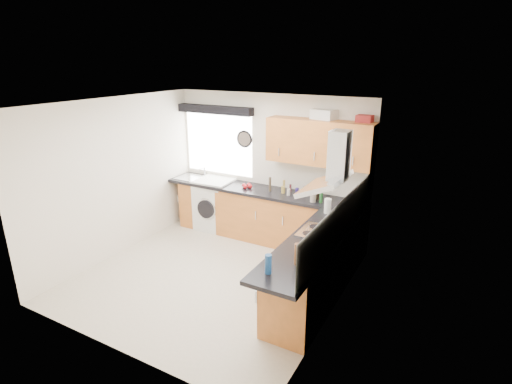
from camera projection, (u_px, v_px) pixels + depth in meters
The scene contains 41 objects.
ground_plane at pixel (213, 276), 5.87m from camera, with size 3.60×3.60×0.00m, color beige.
ceiling at pixel (207, 104), 5.07m from camera, with size 3.60×3.60×0.02m, color white.
wall_back at pixel (270, 166), 6.97m from camera, with size 3.60×0.02×2.50m, color silver.
wall_front at pixel (107, 248), 3.98m from camera, with size 3.60×0.02×2.50m, color silver.
wall_left at pixel (116, 178), 6.29m from camera, with size 0.02×3.60×2.50m, color silver.
wall_right at pixel (337, 221), 4.65m from camera, with size 0.02×3.60×2.50m, color silver.
window at pixel (219, 144), 7.34m from camera, with size 1.40×0.02×1.10m, color silver.
window_blind at pixel (215, 110), 7.07m from camera, with size 1.50×0.18×0.14m, color black.
splashback at pixel (344, 217), 4.93m from camera, with size 0.01×3.00×0.54m, color white.
base_cab_back at pixel (257, 214), 7.03m from camera, with size 3.00×0.58×0.86m, color #A65C25.
base_cab_corner at pixel (345, 233), 6.30m from camera, with size 0.60×0.60×0.86m, color #A65C25.
base_cab_right at pixel (315, 271), 5.17m from camera, with size 0.58×2.10×0.86m, color #A65C25.
worktop_back at pixel (261, 191), 6.83m from camera, with size 3.60×0.62×0.05m, color black.
worktop_right at pixel (312, 243), 4.91m from camera, with size 0.62×2.42×0.05m, color black.
sink at pixel (198, 177), 7.42m from camera, with size 0.84×0.46×0.10m, color silver, non-canonical shape.
oven at pixel (318, 266), 5.30m from camera, with size 0.56×0.58×0.85m, color black.
hob_plate at pixel (320, 232), 5.14m from camera, with size 0.52×0.52×0.01m, color silver.
extractor_hood at pixel (332, 169), 4.83m from camera, with size 0.52×0.78×0.66m, color silver, non-canonical shape.
upper_cabinets at pixel (319, 142), 6.21m from camera, with size 1.70×0.35×0.70m, color #A65C25.
washing_machine at pixel (216, 204), 7.43m from camera, with size 0.64×0.62×0.94m, color silver.
wall_clock at pixel (244, 139), 7.04m from camera, with size 0.31×0.31×0.04m, color black.
casserole at pixel (324, 114), 6.15m from camera, with size 0.36×0.26×0.15m, color silver.
storage_box at pixel (365, 119), 5.87m from camera, with size 0.23×0.19×0.11m, color maroon.
utensil_pot at pixel (313, 198), 6.23m from camera, with size 0.09×0.09×0.13m, color gray.
kitchen_roll at pixel (328, 206), 5.76m from camera, with size 0.10×0.10×0.22m, color silver.
tomato_cluster at pixel (247, 186), 6.91m from camera, with size 0.17×0.17×0.08m, color #A71015, non-canonical shape.
jar_0 at pixel (319, 191), 6.39m from camera, with size 0.07×0.07×0.22m, color #193F16.
jar_1 at pixel (290, 188), 6.70m from camera, with size 0.04×0.04×0.13m, color #4B1A1F.
jar_2 at pixel (283, 190), 6.64m from camera, with size 0.06×0.06×0.12m, color olive.
jar_3 at pixel (316, 190), 6.53m from camera, with size 0.04×0.04×0.18m, color #9E9387.
jar_4 at pixel (284, 186), 6.71m from camera, with size 0.04×0.04×0.20m, color olive.
jar_5 at pixel (304, 191), 6.49m from camera, with size 0.04×0.04×0.16m, color black.
jar_6 at pixel (317, 194), 6.32m from camera, with size 0.07×0.07×0.19m, color black.
jar_7 at pixel (321, 195), 6.18m from camera, with size 0.05×0.05×0.24m, color #1C4F21.
jar_8 at pixel (289, 192), 6.53m from camera, with size 0.06×0.06×0.11m, color #B8A99D.
jar_9 at pixel (297, 191), 6.60m from camera, with size 0.06×0.06×0.10m, color navy.
jar_10 at pixel (270, 184), 6.71m from camera, with size 0.04×0.04×0.25m, color #3D3122.
jar_11 at pixel (320, 191), 6.40m from camera, with size 0.05×0.05×0.22m, color #1D608D.
bottle_0 at pixel (297, 254), 4.32m from camera, with size 0.07×0.07×0.24m, color brown.
bottle_1 at pixel (268, 264), 4.15m from camera, with size 0.07×0.07×0.21m, color navy.
bottle_2 at pixel (298, 253), 4.43m from camera, with size 0.07×0.07×0.16m, color #B3A698.
Camera 1 is at (3.03, -4.23, 3.05)m, focal length 28.00 mm.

